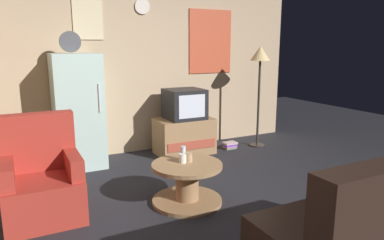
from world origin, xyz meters
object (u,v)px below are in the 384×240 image
object	(u,v)px
fridge	(78,111)
couch	(378,229)
mug_ceramic_tan	(189,157)
crt_tv	(184,104)
coffee_table	(187,183)
armchair	(42,182)
tv_stand	(184,136)
wine_glass	(183,153)
book_stack	(230,145)
mug_ceramic_white	(183,158)
standing_lamp	(260,61)

from	to	relation	value
fridge	couch	distance (m)	3.65
mug_ceramic_tan	couch	xyz separation A→B (m)	(0.68, -1.66, -0.15)
fridge	crt_tv	distance (m)	1.51
coffee_table	armchair	bearing A→B (deg)	165.05
crt_tv	tv_stand	bearing A→B (deg)	170.98
wine_glass	book_stack	bearing A→B (deg)	42.73
wine_glass	mug_ceramic_tan	size ratio (longest dim) A/B	1.67
crt_tv	couch	bearing A→B (deg)	-90.15
book_stack	mug_ceramic_white	bearing A→B (deg)	-136.61
mug_ceramic_white	tv_stand	bearing A→B (deg)	63.85
standing_lamp	book_stack	world-z (taller)	standing_lamp
coffee_table	standing_lamp	bearing A→B (deg)	35.73
fridge	wine_glass	world-z (taller)	fridge
fridge	mug_ceramic_tan	bearing A→B (deg)	-63.69
mug_ceramic_white	couch	bearing A→B (deg)	-65.68
mug_ceramic_tan	tv_stand	bearing A→B (deg)	65.96
crt_tv	coffee_table	bearing A→B (deg)	-114.88
crt_tv	coffee_table	distance (m)	1.82
tv_stand	crt_tv	bearing A→B (deg)	-9.02
tv_stand	mug_ceramic_tan	xyz separation A→B (m)	(-0.69, -1.54, 0.20)
wine_glass	standing_lamp	bearing A→B (deg)	33.60
book_stack	coffee_table	bearing A→B (deg)	-135.16
crt_tv	standing_lamp	bearing A→B (deg)	-7.95
tv_stand	book_stack	bearing A→B (deg)	-9.23
crt_tv	armchair	size ratio (longest dim) A/B	0.56
fridge	standing_lamp	distance (m)	2.81
couch	book_stack	xyz separation A→B (m)	(0.74, 3.07, -0.26)
coffee_table	wine_glass	size ratio (longest dim) A/B	4.80
crt_tv	armchair	bearing A→B (deg)	-149.48
armchair	couch	bearing A→B (deg)	-43.68
tv_stand	mug_ceramic_tan	bearing A→B (deg)	-114.04
armchair	fridge	bearing A→B (deg)	66.77
standing_lamp	armchair	bearing A→B (deg)	-162.33
coffee_table	couch	size ratio (longest dim) A/B	0.42
coffee_table	mug_ceramic_white	world-z (taller)	mug_ceramic_white
mug_ceramic_white	book_stack	distance (m)	2.10
couch	book_stack	distance (m)	3.17
mug_ceramic_white	book_stack	world-z (taller)	mug_ceramic_white
wine_glass	mug_ceramic_white	distance (m)	0.09
crt_tv	mug_ceramic_white	distance (m)	1.73
armchair	coffee_table	bearing A→B (deg)	-14.95
wine_glass	book_stack	distance (m)	2.03
coffee_table	mug_ceramic_tan	size ratio (longest dim) A/B	8.00
coffee_table	couch	distance (m)	1.77
wine_glass	fridge	bearing A→B (deg)	116.63
standing_lamp	wine_glass	bearing A→B (deg)	-146.40
book_stack	wine_glass	bearing A→B (deg)	-137.27
mug_ceramic_white	armchair	distance (m)	1.36
fridge	crt_tv	world-z (taller)	fridge
mug_ceramic_tan	coffee_table	bearing A→B (deg)	-133.49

